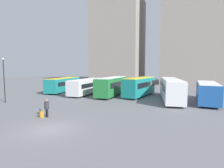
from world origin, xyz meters
name	(u,v)px	position (x,y,z in m)	size (l,w,h in m)	color
ground_plane	(49,129)	(0.00, 0.00, 0.00)	(160.00, 160.00, 0.00)	slate
building_block_left	(119,41)	(-11.56, 48.69, 14.54)	(16.19, 15.00, 29.08)	gray
building_block_right	(209,12)	(16.50, 48.69, 21.37)	(26.06, 12.40, 42.75)	gray
bus_0	(64,84)	(-13.11, 19.19, 1.58)	(3.73, 10.20, 2.90)	#19847F
bus_1	(87,86)	(-6.86, 17.89, 1.56)	(2.84, 10.08, 2.86)	silver
bus_2	(112,86)	(-1.88, 18.30, 1.77)	(2.87, 10.40, 3.27)	#237A38
bus_3	(140,86)	(2.90, 19.40, 1.75)	(3.98, 9.58, 3.25)	#19847F
bus_4	(171,89)	(8.20, 17.19, 1.79)	(4.37, 12.20, 3.28)	silver
bus_5	(207,92)	(13.11, 17.09, 1.55)	(3.05, 9.45, 2.86)	#1E56A3
traveler	(47,106)	(-2.67, 2.73, 1.07)	(0.58, 0.58, 1.80)	black
suitcase	(41,114)	(-3.04, 2.37, 0.32)	(0.36, 0.42, 0.92)	#B27A1E
lamp_post_1	(4,77)	(-13.59, 6.46, 3.67)	(0.28, 0.28, 6.30)	black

